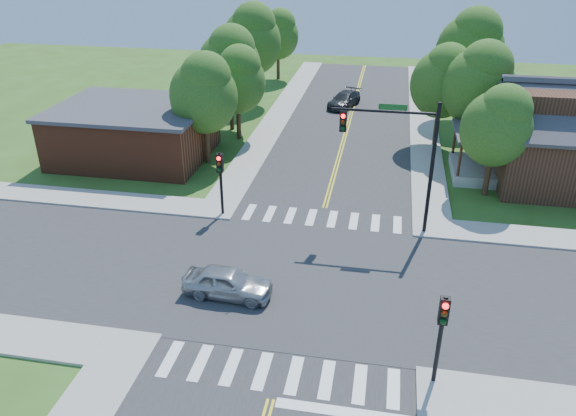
% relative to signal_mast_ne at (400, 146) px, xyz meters
% --- Properties ---
extents(ground, '(100.00, 100.00, 0.00)m').
position_rel_signal_mast_ne_xyz_m(ground, '(-3.91, -5.59, -4.85)').
color(ground, '#36541A').
rests_on(ground, ground).
extents(road_ns, '(10.00, 90.00, 0.04)m').
position_rel_signal_mast_ne_xyz_m(road_ns, '(-3.91, -5.59, -4.83)').
color(road_ns, '#2D2D30').
rests_on(road_ns, ground).
extents(road_ew, '(90.00, 10.00, 0.04)m').
position_rel_signal_mast_ne_xyz_m(road_ew, '(-3.91, -5.59, -4.83)').
color(road_ew, '#2D2D30').
rests_on(road_ew, ground).
extents(intersection_patch, '(10.20, 10.20, 0.06)m').
position_rel_signal_mast_ne_xyz_m(intersection_patch, '(-3.91, -5.59, -4.85)').
color(intersection_patch, '#2D2D30').
rests_on(intersection_patch, ground).
extents(sidewalk_ne, '(40.00, 40.00, 0.14)m').
position_rel_signal_mast_ne_xyz_m(sidewalk_ne, '(11.90, 10.23, -4.78)').
color(sidewalk_ne, '#9E9B93').
rests_on(sidewalk_ne, ground).
extents(sidewalk_nw, '(40.00, 40.00, 0.14)m').
position_rel_signal_mast_ne_xyz_m(sidewalk_nw, '(-19.73, 10.23, -4.78)').
color(sidewalk_nw, '#9E9B93').
rests_on(sidewalk_nw, ground).
extents(crosswalk_north, '(8.85, 2.00, 0.01)m').
position_rel_signal_mast_ne_xyz_m(crosswalk_north, '(-3.91, 0.61, -4.80)').
color(crosswalk_north, white).
rests_on(crosswalk_north, ground).
extents(crosswalk_south, '(8.85, 2.00, 0.01)m').
position_rel_signal_mast_ne_xyz_m(crosswalk_south, '(-3.91, -11.79, -4.80)').
color(crosswalk_south, white).
rests_on(crosswalk_south, ground).
extents(centerline, '(0.30, 90.00, 0.01)m').
position_rel_signal_mast_ne_xyz_m(centerline, '(-3.91, -5.59, -4.80)').
color(centerline, yellow).
rests_on(centerline, ground).
extents(stop_bar, '(4.60, 0.45, 0.09)m').
position_rel_signal_mast_ne_xyz_m(stop_bar, '(-1.41, -13.19, -4.85)').
color(stop_bar, white).
rests_on(stop_bar, ground).
extents(signal_mast_ne, '(5.30, 0.42, 7.20)m').
position_rel_signal_mast_ne_xyz_m(signal_mast_ne, '(0.00, 0.00, 0.00)').
color(signal_mast_ne, black).
rests_on(signal_mast_ne, ground).
extents(signal_pole_se, '(0.34, 0.42, 3.80)m').
position_rel_signal_mast_ne_xyz_m(signal_pole_se, '(1.69, -11.21, -2.19)').
color(signal_pole_se, black).
rests_on(signal_pole_se, ground).
extents(signal_pole_nw, '(0.34, 0.42, 3.80)m').
position_rel_signal_mast_ne_xyz_m(signal_pole_nw, '(-9.51, -0.01, -2.19)').
color(signal_pole_nw, black).
rests_on(signal_pole_nw, ground).
extents(building_nw, '(10.40, 8.40, 3.73)m').
position_rel_signal_mast_ne_xyz_m(building_nw, '(-18.11, 7.61, -2.97)').
color(building_nw, brown).
rests_on(building_nw, ground).
extents(tree_e_a, '(4.08, 3.87, 6.93)m').
position_rel_signal_mast_ne_xyz_m(tree_e_a, '(5.57, 5.53, -0.31)').
color(tree_e_a, '#382314').
rests_on(tree_e_a, ground).
extents(tree_e_b, '(4.82, 4.58, 8.19)m').
position_rel_signal_mast_ne_xyz_m(tree_e_b, '(5.16, 12.00, 0.52)').
color(tree_e_b, '#382314').
rests_on(tree_e_b, ground).
extents(tree_e_c, '(5.42, 5.15, 9.22)m').
position_rel_signal_mast_ne_xyz_m(tree_e_c, '(5.39, 20.65, 1.19)').
color(tree_e_c, '#382314').
rests_on(tree_e_c, ground).
extents(tree_e_d, '(4.26, 4.05, 7.25)m').
position_rel_signal_mast_ne_xyz_m(tree_e_d, '(5.57, 29.44, -0.10)').
color(tree_e_d, '#382314').
rests_on(tree_e_d, ground).
extents(tree_w_a, '(4.52, 4.29, 7.68)m').
position_rel_signal_mast_ne_xyz_m(tree_w_a, '(-12.71, 7.46, 0.18)').
color(tree_w_a, '#382314').
rests_on(tree_w_a, ground).
extents(tree_w_b, '(4.87, 4.63, 8.28)m').
position_rel_signal_mast_ne_xyz_m(tree_w_b, '(-12.96, 14.59, 0.58)').
color(tree_w_b, '#382314').
rests_on(tree_w_b, ground).
extents(tree_w_c, '(5.28, 5.01, 8.97)m').
position_rel_signal_mast_ne_xyz_m(tree_w_c, '(-13.10, 22.26, 1.03)').
color(tree_w_c, '#382314').
rests_on(tree_w_c, ground).
extents(tree_w_d, '(4.29, 4.08, 7.30)m').
position_rel_signal_mast_ne_xyz_m(tree_w_d, '(-12.55, 31.39, -0.07)').
color(tree_w_d, '#382314').
rests_on(tree_w_d, ground).
extents(tree_house, '(4.46, 4.24, 7.58)m').
position_rel_signal_mast_ne_xyz_m(tree_house, '(2.93, 13.78, 0.12)').
color(tree_house, '#382314').
rests_on(tree_house, ground).
extents(tree_bldg, '(4.24, 4.02, 7.20)m').
position_rel_signal_mast_ne_xyz_m(tree_bldg, '(-11.82, 12.54, -0.14)').
color(tree_bldg, '#382314').
rests_on(tree_bldg, ground).
extents(car_silver, '(2.03, 4.16, 1.36)m').
position_rel_signal_mast_ne_xyz_m(car_silver, '(-7.07, -7.42, -4.17)').
color(car_silver, '#B4B7BB').
rests_on(car_silver, ground).
extents(car_dgrey, '(4.43, 5.55, 1.30)m').
position_rel_signal_mast_ne_xyz_m(car_dgrey, '(-4.74, 22.39, -4.20)').
color(car_dgrey, '#282A2C').
rests_on(car_dgrey, ground).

